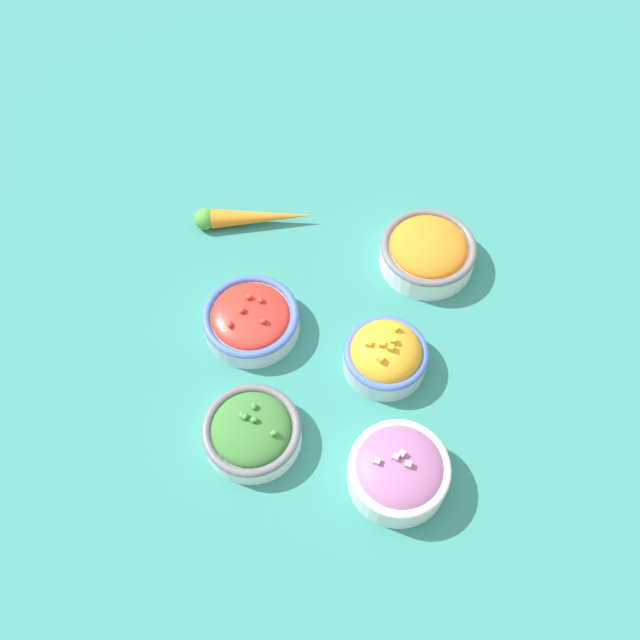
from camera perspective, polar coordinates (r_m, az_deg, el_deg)
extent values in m
plane|color=#337F75|center=(1.05, 0.00, -0.83)|extent=(3.00, 3.00, 0.00)
cylinder|color=white|center=(0.94, 6.26, -12.11)|extent=(0.13, 0.13, 0.05)
torus|color=silver|center=(0.92, 6.39, -11.66)|extent=(0.13, 0.13, 0.01)
ellipsoid|color=#9E5B8E|center=(0.92, 6.39, -11.66)|extent=(0.11, 0.11, 0.03)
cube|color=#C699C1|center=(0.90, 6.08, -10.84)|extent=(0.01, 0.01, 0.01)
cube|color=#C699C1|center=(0.90, 6.57, -10.57)|extent=(0.01, 0.01, 0.01)
cube|color=#C699C1|center=(0.90, 7.08, -11.37)|extent=(0.01, 0.01, 0.01)
cube|color=#C699C1|center=(0.90, 4.59, -11.20)|extent=(0.01, 0.01, 0.01)
cylinder|color=#B2C1CC|center=(1.01, 5.22, -3.08)|extent=(0.12, 0.12, 0.04)
torus|color=#4766B7|center=(1.00, 5.30, -2.62)|extent=(0.12, 0.12, 0.01)
ellipsoid|color=orange|center=(1.00, 5.30, -2.62)|extent=(0.10, 0.10, 0.06)
cube|color=#F4A828|center=(0.96, 4.86, -3.10)|extent=(0.01, 0.01, 0.01)
cube|color=#F4A828|center=(0.97, 5.85, -1.62)|extent=(0.01, 0.01, 0.01)
cube|color=#F4A828|center=(0.98, 6.08, -0.65)|extent=(0.01, 0.01, 0.01)
cube|color=#F4A828|center=(0.96, 4.99, -1.88)|extent=(0.01, 0.01, 0.01)
cube|color=#F4A828|center=(0.96, 5.68, -2.20)|extent=(0.01, 0.01, 0.01)
cube|color=#F4A828|center=(0.97, 3.93, -1.87)|extent=(0.01, 0.01, 0.01)
cylinder|color=white|center=(0.97, -5.44, -9.03)|extent=(0.13, 0.13, 0.03)
torus|color=slate|center=(0.95, -5.51, -8.69)|extent=(0.13, 0.13, 0.01)
ellipsoid|color=#387533|center=(0.95, -5.51, -8.69)|extent=(0.11, 0.11, 0.04)
ellipsoid|color=#47893D|center=(0.93, -5.30, -7.94)|extent=(0.01, 0.01, 0.01)
ellipsoid|color=#47893D|center=(0.94, -6.01, -7.67)|extent=(0.01, 0.01, 0.01)
ellipsoid|color=#47893D|center=(0.94, -5.31, -6.87)|extent=(0.01, 0.01, 0.01)
ellipsoid|color=#47893D|center=(0.94, -6.26, -7.56)|extent=(0.01, 0.01, 0.01)
ellipsoid|color=#47893D|center=(0.93, -3.73, -9.02)|extent=(0.01, 0.01, 0.01)
cylinder|color=white|center=(1.11, 8.57, 5.20)|extent=(0.15, 0.15, 0.04)
torus|color=slate|center=(1.10, 8.70, 5.79)|extent=(0.15, 0.15, 0.01)
ellipsoid|color=orange|center=(1.10, 8.70, 5.79)|extent=(0.12, 0.12, 0.04)
cylinder|color=#B2C1CC|center=(1.04, -5.51, -0.12)|extent=(0.14, 0.14, 0.03)
torus|color=#4766B7|center=(1.03, -5.58, 0.34)|extent=(0.14, 0.14, 0.01)
ellipsoid|color=red|center=(1.03, -5.58, 0.34)|extent=(0.11, 0.11, 0.03)
ellipsoid|color=red|center=(1.00, -4.55, -0.05)|extent=(0.01, 0.01, 0.01)
ellipsoid|color=red|center=(1.02, -4.73, 1.79)|extent=(0.01, 0.01, 0.01)
ellipsoid|color=red|center=(1.01, -7.26, -0.33)|extent=(0.01, 0.01, 0.01)
ellipsoid|color=red|center=(1.02, -5.79, 1.67)|extent=(0.01, 0.01, 0.01)
ellipsoid|color=red|center=(1.01, -6.26, 0.80)|extent=(0.01, 0.01, 0.01)
cone|color=orange|center=(1.15, -4.59, 8.21)|extent=(0.08, 0.16, 0.03)
sphere|color=#4C9338|center=(1.16, -9.17, 7.98)|extent=(0.03, 0.03, 0.03)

